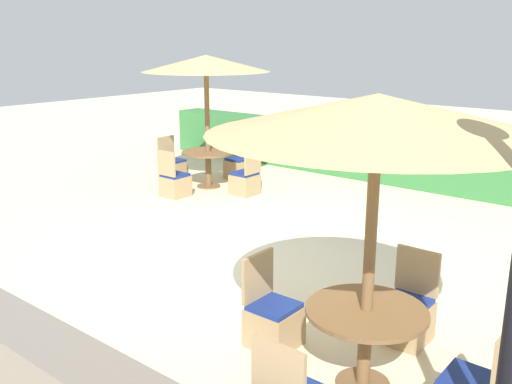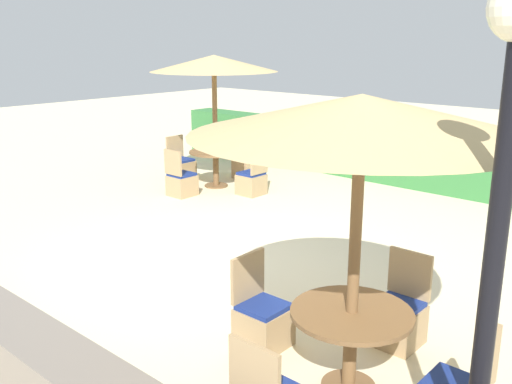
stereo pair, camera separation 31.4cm
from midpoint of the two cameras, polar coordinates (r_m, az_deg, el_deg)
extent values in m
plane|color=beige|center=(7.84, -1.77, -7.24)|extent=(40.00, 40.00, 0.00)
cube|color=#387A3D|center=(12.24, 16.61, 3.03)|extent=(13.00, 0.70, 1.08)
cube|color=slate|center=(6.10, -22.52, -13.02)|extent=(10.00, 0.56, 0.46)
cylinder|color=black|center=(3.68, 24.56, -10.22)|extent=(0.12, 0.12, 3.00)
cylinder|color=brown|center=(4.84, 11.68, -6.25)|extent=(0.10, 0.10, 2.50)
cone|color=tan|center=(4.55, 12.46, 7.57)|extent=(2.73, 2.73, 0.32)
cylinder|color=brown|center=(5.24, 11.13, -15.43)|extent=(0.12, 0.12, 0.70)
cylinder|color=brown|center=(5.06, 11.35, -11.82)|extent=(1.06, 1.06, 0.04)
cube|color=tan|center=(4.23, 2.05, -17.83)|extent=(0.46, 0.04, 0.48)
cube|color=tan|center=(4.70, 23.84, -15.59)|extent=(0.04, 0.46, 0.48)
cube|color=tan|center=(6.08, 15.37, -12.73)|extent=(0.46, 0.46, 0.40)
cube|color=navy|center=(5.98, 15.52, -10.82)|extent=(0.42, 0.42, 0.05)
cube|color=tan|center=(6.05, 16.59, -7.84)|extent=(0.46, 0.04, 0.48)
cube|color=tan|center=(5.84, 2.35, -13.36)|extent=(0.46, 0.46, 0.40)
cube|color=navy|center=(5.74, 2.37, -11.39)|extent=(0.42, 0.42, 0.05)
cube|color=tan|center=(5.75, 0.76, -8.41)|extent=(0.04, 0.46, 0.48)
cylinder|color=brown|center=(11.60, -3.34, 6.76)|extent=(0.10, 0.10, 2.58)
cone|color=tan|center=(11.49, -3.43, 12.74)|extent=(2.53, 2.53, 0.32)
cylinder|color=brown|center=(11.86, -3.24, 0.65)|extent=(0.48, 0.48, 0.03)
cylinder|color=brown|center=(11.78, -3.27, 2.24)|extent=(0.12, 0.12, 0.70)
cylinder|color=brown|center=(11.70, -3.29, 4.02)|extent=(1.08, 1.08, 0.04)
cube|color=tan|center=(12.48, -6.71, 2.19)|extent=(0.46, 0.46, 0.40)
cube|color=navy|center=(12.43, -6.74, 3.20)|extent=(0.42, 0.42, 0.05)
cube|color=tan|center=(12.53, -7.42, 4.51)|extent=(0.04, 0.46, 0.48)
cube|color=tan|center=(11.18, -6.60, 0.65)|extent=(0.46, 0.46, 0.40)
cube|color=navy|center=(11.12, -6.64, 1.77)|extent=(0.42, 0.42, 0.05)
cube|color=tan|center=(10.93, -7.50, 2.93)|extent=(0.46, 0.04, 0.48)
cube|color=tan|center=(11.18, 0.32, 0.76)|extent=(0.46, 0.46, 0.40)
cube|color=navy|center=(11.13, 0.32, 1.88)|extent=(0.42, 0.42, 0.05)
cube|color=tan|center=(10.94, 1.15, 3.06)|extent=(0.04, 0.46, 0.48)
cube|color=tan|center=(12.50, -0.27, 2.31)|extent=(0.46, 0.46, 0.40)
cube|color=navy|center=(12.45, -0.28, 3.32)|extent=(0.42, 0.42, 0.05)
cube|color=tan|center=(12.56, 0.36, 4.65)|extent=(0.46, 0.04, 0.48)
camera|label=1|loc=(0.16, -88.87, 0.31)|focal=40.00mm
camera|label=2|loc=(0.16, 91.13, -0.31)|focal=40.00mm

